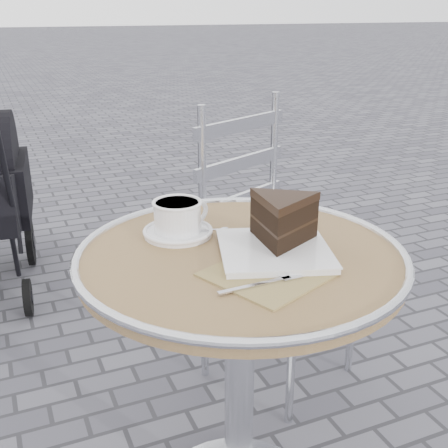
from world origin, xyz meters
name	(u,v)px	position (x,y,z in m)	size (l,w,h in m)	color
cafe_table	(240,319)	(0.00, 0.00, 0.57)	(0.72, 0.72, 0.74)	silver
cappuccino_set	(178,220)	(-0.09, 0.15, 0.77)	(0.18, 0.16, 0.08)	white
cake_plate_set	(280,226)	(0.08, -0.02, 0.79)	(0.34, 0.36, 0.12)	#967C52
bistro_chair	(259,211)	(0.33, 0.57, 0.59)	(0.57, 0.57, 0.96)	silver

